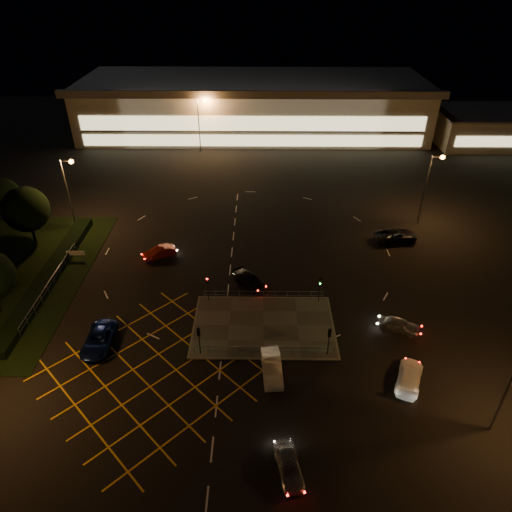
{
  "coord_description": "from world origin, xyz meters",
  "views": [
    {
      "loc": [
        1.57,
        -37.06,
        31.48
      ],
      "look_at": [
        1.13,
        8.04,
        2.0
      ],
      "focal_mm": 32.0,
      "sensor_mm": 36.0,
      "label": 1
    }
  ],
  "objects_px": {
    "car_left_blue": "(99,340)",
    "car_circ_red": "(159,252)",
    "car_east_grey": "(396,235)",
    "car_approach_white": "(409,377)",
    "car_near_silver": "(289,466)",
    "signal_ne": "(320,284)",
    "car_right_silver": "(399,325)",
    "signal_sw": "(199,336)",
    "car_queue_white": "(272,367)",
    "signal_nw": "(207,284)",
    "car_far_dkgrey": "(250,280)",
    "signal_se": "(329,336)"
  },
  "relations": [
    {
      "from": "signal_ne",
      "to": "car_east_grey",
      "type": "xyz_separation_m",
      "value": [
        11.61,
        13.07,
        -1.58
      ]
    },
    {
      "from": "car_circ_red",
      "to": "car_approach_white",
      "type": "height_order",
      "value": "car_approach_white"
    },
    {
      "from": "signal_ne",
      "to": "car_right_silver",
      "type": "xyz_separation_m",
      "value": [
        7.65,
        -4.43,
        -1.69
      ]
    },
    {
      "from": "signal_ne",
      "to": "car_right_silver",
      "type": "relative_size",
      "value": 0.8
    },
    {
      "from": "car_right_silver",
      "to": "car_east_grey",
      "type": "height_order",
      "value": "car_east_grey"
    },
    {
      "from": "signal_ne",
      "to": "car_right_silver",
      "type": "distance_m",
      "value": 9.0
    },
    {
      "from": "signal_sw",
      "to": "car_near_silver",
      "type": "bearing_deg",
      "value": 123.48
    },
    {
      "from": "car_near_silver",
      "to": "car_circ_red",
      "type": "xyz_separation_m",
      "value": [
        -14.77,
        28.55,
        -0.04
      ]
    },
    {
      "from": "signal_nw",
      "to": "car_right_silver",
      "type": "height_order",
      "value": "signal_nw"
    },
    {
      "from": "car_east_grey",
      "to": "signal_nw",
      "type": "bearing_deg",
      "value": 109.71
    },
    {
      "from": "car_far_dkgrey",
      "to": "car_circ_red",
      "type": "height_order",
      "value": "car_circ_red"
    },
    {
      "from": "car_left_blue",
      "to": "signal_nw",
      "type": "bearing_deg",
      "value": 34.18
    },
    {
      "from": "signal_nw",
      "to": "car_right_silver",
      "type": "bearing_deg",
      "value": -12.7
    },
    {
      "from": "signal_sw",
      "to": "car_approach_white",
      "type": "distance_m",
      "value": 19.13
    },
    {
      "from": "car_left_blue",
      "to": "car_east_grey",
      "type": "height_order",
      "value": "car_east_grey"
    },
    {
      "from": "car_approach_white",
      "to": "car_queue_white",
      "type": "bearing_deg",
      "value": 18.52
    },
    {
      "from": "signal_sw",
      "to": "car_left_blue",
      "type": "relative_size",
      "value": 0.58
    },
    {
      "from": "car_circ_red",
      "to": "car_approach_white",
      "type": "distance_m",
      "value": 32.66
    },
    {
      "from": "car_approach_white",
      "to": "car_east_grey",
      "type": "bearing_deg",
      "value": -78.27
    },
    {
      "from": "signal_ne",
      "to": "car_right_silver",
      "type": "height_order",
      "value": "signal_ne"
    },
    {
      "from": "car_right_silver",
      "to": "car_approach_white",
      "type": "bearing_deg",
      "value": -166.09
    },
    {
      "from": "signal_nw",
      "to": "car_east_grey",
      "type": "height_order",
      "value": "signal_nw"
    },
    {
      "from": "signal_nw",
      "to": "car_left_blue",
      "type": "bearing_deg",
      "value": -144.95
    },
    {
      "from": "car_near_silver",
      "to": "car_circ_red",
      "type": "relative_size",
      "value": 1.03
    },
    {
      "from": "signal_ne",
      "to": "car_circ_red",
      "type": "relative_size",
      "value": 0.76
    },
    {
      "from": "car_east_grey",
      "to": "car_approach_white",
      "type": "bearing_deg",
      "value": 159.51
    },
    {
      "from": "car_near_silver",
      "to": "car_east_grey",
      "type": "height_order",
      "value": "car_east_grey"
    },
    {
      "from": "car_left_blue",
      "to": "car_far_dkgrey",
      "type": "relative_size",
      "value": 1.18
    },
    {
      "from": "signal_ne",
      "to": "car_circ_red",
      "type": "distance_m",
      "value": 21.02
    },
    {
      "from": "car_queue_white",
      "to": "car_right_silver",
      "type": "bearing_deg",
      "value": 19.6
    },
    {
      "from": "car_left_blue",
      "to": "car_circ_red",
      "type": "xyz_separation_m",
      "value": [
        2.87,
        15.74,
        -0.08
      ]
    },
    {
      "from": "signal_sw",
      "to": "signal_nw",
      "type": "distance_m",
      "value": 7.99
    },
    {
      "from": "car_queue_white",
      "to": "car_right_silver",
      "type": "xyz_separation_m",
      "value": [
        12.94,
        5.86,
        -0.11
      ]
    },
    {
      "from": "signal_se",
      "to": "car_right_silver",
      "type": "relative_size",
      "value": 0.8
    },
    {
      "from": "car_circ_red",
      "to": "car_east_grey",
      "type": "relative_size",
      "value": 0.73
    },
    {
      "from": "car_right_silver",
      "to": "car_queue_white",
      "type": "bearing_deg",
      "value": 135.55
    },
    {
      "from": "signal_sw",
      "to": "car_queue_white",
      "type": "height_order",
      "value": "signal_sw"
    },
    {
      "from": "signal_ne",
      "to": "car_queue_white",
      "type": "distance_m",
      "value": 11.68
    },
    {
      "from": "car_right_silver",
      "to": "car_east_grey",
      "type": "relative_size",
      "value": 0.7
    },
    {
      "from": "signal_se",
      "to": "car_queue_white",
      "type": "bearing_deg",
      "value": 23.51
    },
    {
      "from": "car_circ_red",
      "to": "signal_sw",
      "type": "bearing_deg",
      "value": -7.21
    },
    {
      "from": "signal_ne",
      "to": "car_near_silver",
      "type": "xyz_separation_m",
      "value": [
        -4.23,
        -19.73,
        -1.65
      ]
    },
    {
      "from": "signal_sw",
      "to": "car_queue_white",
      "type": "relative_size",
      "value": 0.66
    },
    {
      "from": "car_near_silver",
      "to": "car_left_blue",
      "type": "distance_m",
      "value": 21.8
    },
    {
      "from": "signal_sw",
      "to": "signal_se",
      "type": "height_order",
      "value": "same"
    },
    {
      "from": "car_east_grey",
      "to": "car_left_blue",
      "type": "bearing_deg",
      "value": 111.59
    },
    {
      "from": "car_far_dkgrey",
      "to": "car_circ_red",
      "type": "relative_size",
      "value": 1.12
    },
    {
      "from": "signal_se",
      "to": "car_east_grey",
      "type": "distance_m",
      "value": 24.09
    },
    {
      "from": "signal_sw",
      "to": "car_east_grey",
      "type": "bearing_deg",
      "value": -138.28
    },
    {
      "from": "signal_sw",
      "to": "signal_nw",
      "type": "relative_size",
      "value": 1.0
    }
  ]
}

